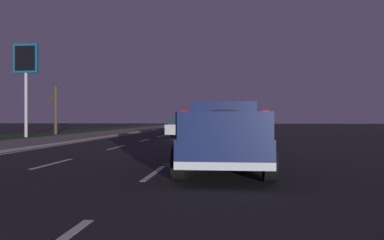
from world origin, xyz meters
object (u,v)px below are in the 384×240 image
sedan_silver (181,127)px  bare_tree_far (56,108)px  sedan_tan (191,125)px  pickup_truck (224,133)px  gas_price_sign (26,67)px

sedan_silver → bare_tree_far: size_ratio=0.94×
sedan_tan → sedan_silver: bearing=-179.8°
bare_tree_far → pickup_truck: bearing=-141.8°
pickup_truck → bare_tree_far: bare_tree_far is taller
sedan_tan → gas_price_sign: bearing=123.8°
sedan_silver → sedan_tan: bearing=0.2°
sedan_silver → gas_price_sign: bearing=94.9°
sedan_silver → bare_tree_far: bare_tree_far is taller
gas_price_sign → bare_tree_far: 5.61m
sedan_silver → sedan_tan: 6.82m
bare_tree_far → gas_price_sign: bearing=-177.7°
gas_price_sign → pickup_truck: bearing=-134.1°
sedan_tan → gas_price_sign: size_ratio=0.63×
sedan_silver → gas_price_sign: (-1.00, 11.69, 4.51)m
pickup_truck → sedan_silver: pickup_truck is taller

